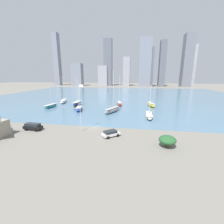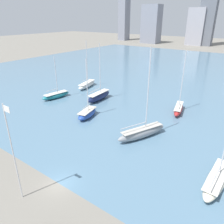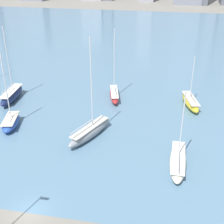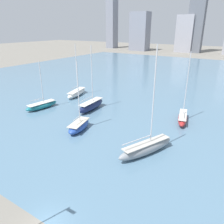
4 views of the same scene
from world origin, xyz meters
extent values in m
cube|color=slate|center=(0.00, 70.00, 0.00)|extent=(180.00, 140.00, 0.00)
cube|color=gray|center=(-103.51, 175.03, 36.58)|extent=(7.70, 9.36, 73.16)
cube|color=gray|center=(-70.32, 166.48, 15.32)|extent=(14.85, 10.93, 30.63)
cube|color=#9E9EA8|center=(-34.63, 173.91, 13.89)|extent=(12.99, 9.24, 27.78)
cube|color=slate|center=(-27.42, 174.53, 31.48)|extent=(11.41, 7.00, 62.97)
ellipsoid|color=#1E757F|center=(-27.41, 23.11, 0.76)|extent=(3.55, 8.74, 1.52)
cube|color=silver|center=(-27.41, 23.11, 1.47)|extent=(2.91, 7.16, 0.10)
cube|color=#2D2D33|center=(-27.41, 23.11, 0.34)|extent=(0.39, 1.53, 0.68)
cylinder|color=silver|center=(-27.31, 23.73, 6.55)|extent=(0.18, 0.18, 10.06)
cylinder|color=silver|center=(-27.58, 21.99, 2.62)|extent=(0.68, 3.52, 0.14)
ellipsoid|color=#19234C|center=(-16.52, 28.94, 1.09)|extent=(2.77, 9.60, 2.18)
cube|color=silver|center=(-16.52, 28.94, 2.13)|extent=(2.27, 7.87, 0.10)
cube|color=#2D2D33|center=(-16.52, 28.94, 0.49)|extent=(0.24, 1.72, 0.98)
cylinder|color=silver|center=(-16.55, 29.65, 8.66)|extent=(0.18, 0.18, 12.96)
cylinder|color=silver|center=(-16.44, 27.37, 3.28)|extent=(0.37, 4.57, 0.14)
ellipsoid|color=gray|center=(2.96, 17.86, 1.00)|extent=(6.10, 10.67, 1.99)
cube|color=#BCB7AD|center=(2.96, 17.86, 1.94)|extent=(5.00, 8.75, 0.10)
cube|color=#2D2D33|center=(2.96, 17.86, 0.45)|extent=(0.91, 1.84, 0.90)
cylinder|color=silver|center=(3.28, 18.60, 9.39)|extent=(0.18, 0.18, 14.79)
cylinder|color=silver|center=(2.17, 16.01, 3.09)|extent=(2.36, 5.23, 0.14)
ellipsoid|color=#B72828|center=(4.26, 33.67, 0.84)|extent=(3.69, 8.68, 1.67)
cube|color=silver|center=(4.26, 33.67, 1.62)|extent=(3.03, 7.12, 0.10)
cube|color=#2D2D33|center=(4.26, 33.67, 0.38)|extent=(0.50, 1.53, 0.75)
cylinder|color=silver|center=(4.11, 34.29, 8.09)|extent=(0.18, 0.18, 12.85)
cylinder|color=silver|center=(4.51, 32.59, 2.77)|extent=(0.93, 3.42, 0.14)
ellipsoid|color=white|center=(-27.28, 35.97, 0.83)|extent=(4.65, 10.12, 1.65)
cube|color=silver|center=(-27.28, 35.97, 1.61)|extent=(3.82, 8.30, 0.10)
cube|color=#2D2D33|center=(-27.28, 35.97, 0.38)|extent=(0.57, 1.76, 0.74)
cylinder|color=silver|center=(-27.45, 36.69, 8.16)|extent=(0.18, 0.18, 13.01)
cylinder|color=silver|center=(-27.01, 34.88, 2.76)|extent=(1.02, 3.66, 0.14)
ellipsoid|color=#284CA8|center=(-11.66, 18.71, 0.85)|extent=(3.95, 7.20, 1.69)
cube|color=beige|center=(-11.66, 18.71, 1.64)|extent=(3.24, 5.90, 0.10)
cube|color=#2D2D33|center=(-11.66, 18.71, 0.38)|extent=(0.42, 1.23, 0.76)
cylinder|color=silver|center=(-11.77, 19.21, 7.43)|extent=(0.18, 0.18, 11.48)
cylinder|color=silver|center=(-11.51, 18.03, 2.79)|extent=(0.66, 2.39, 0.14)
camera|label=1|loc=(12.19, -41.16, 15.08)|focal=24.00mm
camera|label=2|loc=(19.63, -14.89, 21.21)|focal=35.00mm
camera|label=3|loc=(14.68, -25.13, 28.01)|focal=50.00mm
camera|label=4|loc=(14.51, -10.40, 18.88)|focal=35.00mm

